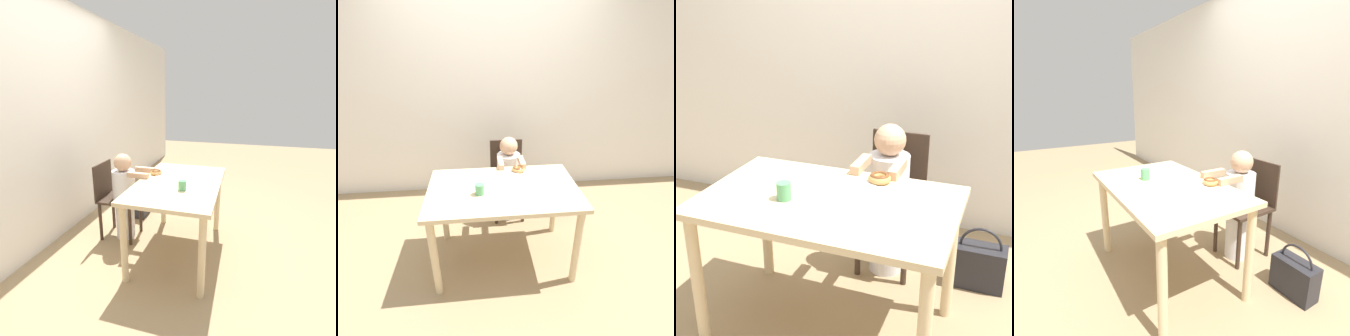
% 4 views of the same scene
% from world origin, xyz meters
% --- Properties ---
extents(ground_plane, '(12.00, 12.00, 0.00)m').
position_xyz_m(ground_plane, '(0.00, 0.00, 0.00)').
color(ground_plane, '#997F5B').
extents(wall_back, '(8.00, 0.05, 2.50)m').
position_xyz_m(wall_back, '(0.00, 1.37, 1.25)').
color(wall_back, silver).
rests_on(wall_back, ground_plane).
extents(dining_table, '(1.22, 0.77, 0.75)m').
position_xyz_m(dining_table, '(0.00, 0.00, 0.64)').
color(dining_table, beige).
rests_on(dining_table, ground_plane).
extents(chair, '(0.36, 0.41, 0.84)m').
position_xyz_m(chair, '(0.12, 0.74, 0.45)').
color(chair, '#38281E').
rests_on(chair, ground_plane).
extents(child_figure, '(0.26, 0.44, 0.96)m').
position_xyz_m(child_figure, '(0.12, 0.63, 0.49)').
color(child_figure, white).
rests_on(child_figure, ground_plane).
extents(donut, '(0.12, 0.12, 0.05)m').
position_xyz_m(donut, '(0.17, 0.28, 0.77)').
color(donut, tan).
rests_on(donut, dining_table).
extents(napkin, '(0.36, 0.36, 0.00)m').
position_xyz_m(napkin, '(0.14, 0.06, 0.75)').
color(napkin, white).
rests_on(napkin, dining_table).
extents(handbag, '(0.31, 0.15, 0.39)m').
position_xyz_m(handbag, '(0.68, 0.66, 0.14)').
color(handbag, '#232328').
rests_on(handbag, ground_plane).
extents(cup, '(0.07, 0.07, 0.09)m').
position_xyz_m(cup, '(-0.19, -0.08, 0.79)').
color(cup, '#519E66').
rests_on(cup, dining_table).
extents(plate, '(0.16, 0.16, 0.01)m').
position_xyz_m(plate, '(0.10, 0.18, 0.75)').
color(plate, white).
rests_on(plate, dining_table).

